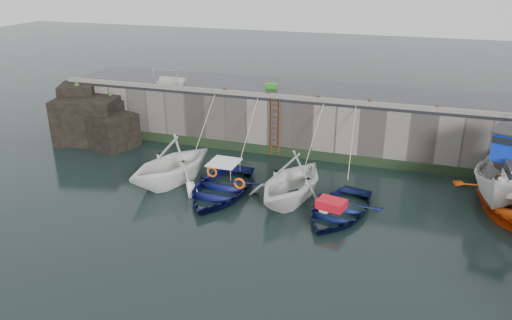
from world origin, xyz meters
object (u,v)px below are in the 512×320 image
(boat_near_navy, at_px, (338,214))
(boat_far_white, at_px, (508,177))
(boat_near_blacktrim, at_px, (291,200))
(ladder, at_px, (275,128))
(bollard_b, at_px, (268,94))
(bollard_e, at_px, (437,108))
(boat_near_white, at_px, (173,182))
(boat_near_blue, at_px, (221,194))
(bollard_a, at_px, (224,91))
(bollard_c, at_px, (318,98))
(fish_crate, at_px, (272,86))
(bollard_d, at_px, (370,103))

(boat_near_navy, xyz_separation_m, boat_far_white, (6.83, 3.84, 1.03))
(boat_near_navy, relative_size, boat_far_white, 0.68)
(boat_near_blacktrim, distance_m, boat_near_navy, 2.29)
(ladder, relative_size, boat_near_blacktrim, 0.66)
(boat_far_white, bearing_deg, bollard_b, -172.48)
(bollard_e, bearing_deg, boat_near_white, -155.57)
(boat_near_navy, height_order, bollard_b, bollard_b)
(boat_near_blue, xyz_separation_m, bollard_b, (0.50, 5.74, 3.30))
(bollard_a, bearing_deg, boat_near_white, -97.14)
(boat_near_blue, bearing_deg, bollard_c, 61.57)
(fish_crate, relative_size, bollard_b, 2.34)
(bollard_b, bearing_deg, boat_far_white, -10.63)
(boat_near_navy, bearing_deg, ladder, 140.76)
(bollard_b, relative_size, bollard_e, 1.00)
(bollard_b, height_order, bollard_d, same)
(boat_near_blacktrim, height_order, bollard_c, bollard_c)
(boat_near_white, distance_m, boat_near_navy, 8.13)
(ladder, bearing_deg, boat_far_white, -9.44)
(boat_near_navy, bearing_deg, boat_near_blue, -170.29)
(ladder, distance_m, fish_crate, 2.99)
(bollard_b, height_order, bollard_c, same)
(boat_near_white, relative_size, boat_near_blue, 0.97)
(ladder, distance_m, bollard_e, 8.19)
(boat_near_blue, distance_m, bollard_c, 7.35)
(boat_near_blacktrim, bearing_deg, fish_crate, 126.18)
(boat_near_navy, height_order, bollard_d, bollard_d)
(boat_near_white, xyz_separation_m, bollard_e, (11.66, 5.30, 3.30))
(bollard_b, bearing_deg, boat_near_blue, -95.01)
(fish_crate, height_order, bollard_b, bollard_b)
(boat_near_blue, distance_m, boat_far_white, 12.80)
(ladder, xyz_separation_m, boat_near_blue, (-1.00, -5.40, -1.59))
(ladder, xyz_separation_m, bollard_d, (4.80, 0.34, 1.71))
(boat_far_white, bearing_deg, boat_near_blacktrim, -142.30)
(fish_crate, distance_m, bollard_c, 3.66)
(fish_crate, xyz_separation_m, bollard_d, (5.70, -1.95, 0.01))
(boat_near_navy, distance_m, boat_far_white, 7.90)
(boat_near_white, xyz_separation_m, bollard_b, (3.16, 5.30, 3.30))
(ladder, distance_m, bollard_d, 5.11)
(boat_near_white, bearing_deg, boat_far_white, 31.83)
(bollard_c, relative_size, bollard_e, 1.00)
(boat_near_navy, relative_size, bollard_e, 16.34)
(bollard_a, relative_size, bollard_c, 1.00)
(boat_near_blue, xyz_separation_m, boat_far_white, (12.26, 3.53, 1.03))
(bollard_a, distance_m, bollard_d, 7.80)
(boat_far_white, height_order, fish_crate, boat_far_white)
(bollard_c, bearing_deg, bollard_d, 0.00)
(boat_near_blacktrim, relative_size, bollard_c, 17.20)
(ladder, height_order, boat_near_blacktrim, ladder)
(boat_near_navy, relative_size, bollard_c, 16.34)
(boat_near_blue, relative_size, boat_near_blacktrim, 1.07)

